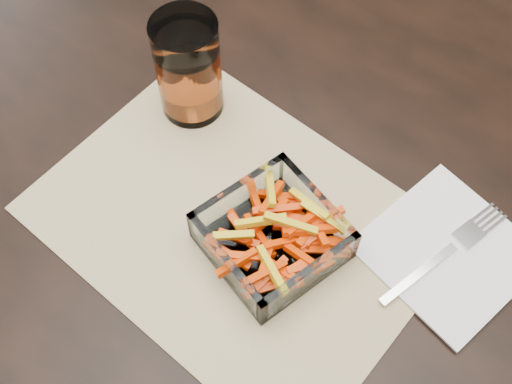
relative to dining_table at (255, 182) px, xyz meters
The scene contains 6 objects.
dining_table is the anchor object (origin of this frame).
placemat 0.14m from the dining_table, 63.32° to the right, with size 0.45×0.33×0.00m, color tan.
glass_bowl 0.18m from the dining_table, 43.34° to the right, with size 0.17×0.17×0.05m.
tumbler 0.19m from the dining_table, behind, with size 0.08×0.08×0.14m.
napkin 0.28m from the dining_table, ahead, with size 0.17×0.17×0.00m, color white.
fork 0.28m from the dining_table, ahead, with size 0.06×0.19×0.00m.
Camera 1 is at (0.29, -0.36, 1.43)m, focal length 45.00 mm.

